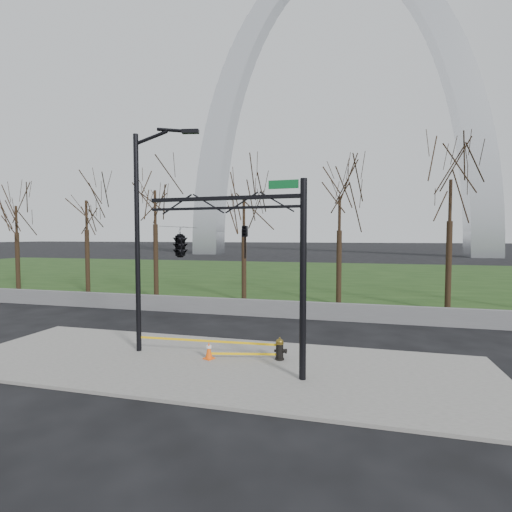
% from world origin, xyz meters
% --- Properties ---
extents(ground, '(500.00, 500.00, 0.00)m').
position_xyz_m(ground, '(0.00, 0.00, 0.00)').
color(ground, black).
rests_on(ground, ground).
extents(sidewalk, '(18.00, 6.00, 0.10)m').
position_xyz_m(sidewalk, '(0.00, 0.00, 0.05)').
color(sidewalk, slate).
rests_on(sidewalk, ground).
extents(grass_strip, '(120.00, 40.00, 0.06)m').
position_xyz_m(grass_strip, '(0.00, 30.00, 0.03)').
color(grass_strip, '#1A3413').
rests_on(grass_strip, ground).
extents(guardrail, '(60.00, 0.30, 0.90)m').
position_xyz_m(guardrail, '(0.00, 8.00, 0.45)').
color(guardrail, '#59595B').
rests_on(guardrail, ground).
extents(gateway_arch, '(66.00, 6.00, 65.00)m').
position_xyz_m(gateway_arch, '(0.00, 75.00, 32.50)').
color(gateway_arch, silver).
rests_on(gateway_arch, ground).
extents(tree_row, '(40.81, 4.00, 8.09)m').
position_xyz_m(tree_row, '(-2.59, 12.00, 4.05)').
color(tree_row, black).
rests_on(tree_row, ground).
extents(fire_hydrant, '(0.48, 0.31, 0.77)m').
position_xyz_m(fire_hydrant, '(2.03, 0.87, 0.46)').
color(fire_hydrant, black).
rests_on(fire_hydrant, sidewalk).
extents(traffic_cone, '(0.41, 0.41, 0.61)m').
position_xyz_m(traffic_cone, '(-0.36, 0.35, 0.40)').
color(traffic_cone, '#FC570D').
rests_on(traffic_cone, sidewalk).
extents(street_light, '(2.37, 0.62, 8.21)m').
position_xyz_m(street_light, '(-2.99, 0.63, 4.69)').
color(street_light, black).
rests_on(street_light, ground).
extents(traffic_signal_mast, '(5.10, 2.51, 6.00)m').
position_xyz_m(traffic_signal_mast, '(-0.22, -0.54, 4.15)').
color(traffic_signal_mast, black).
rests_on(traffic_signal_mast, ground).
extents(caution_tape, '(5.23, 0.53, 0.40)m').
position_xyz_m(caution_tape, '(-0.14, 0.69, 0.50)').
color(caution_tape, yellow).
rests_on(caution_tape, ground).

